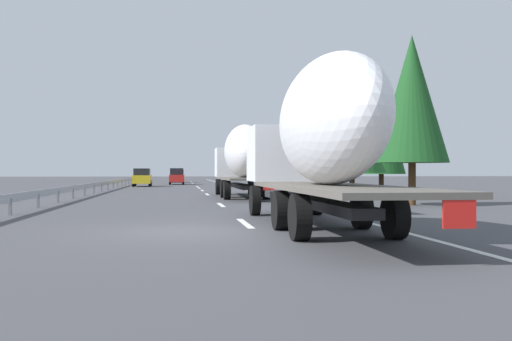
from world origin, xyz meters
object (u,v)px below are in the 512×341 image
object	(u,v)px
truck_lead	(242,157)
car_white_van	(178,176)
truck_trailing	(319,136)
car_red_compact	(177,176)
car_yellow_coupe	(142,177)
road_sign	(248,164)

from	to	relation	value
truck_lead	car_white_van	xyz separation A→B (m)	(48.74, 3.75, -1.51)
truck_trailing	car_white_van	xyz separation A→B (m)	(67.51, 3.75, -1.60)
truck_lead	car_red_compact	bearing A→B (deg)	6.29
truck_lead	car_white_van	size ratio (longest dim) A/B	2.88
truck_trailing	car_red_compact	distance (m)	54.27
car_yellow_coupe	road_sign	world-z (taller)	road_sign
car_red_compact	road_sign	bearing A→B (deg)	-151.97
truck_trailing	road_sign	xyz separation A→B (m)	(40.97, -3.10, -0.19)
car_white_van	road_sign	distance (m)	27.45
truck_trailing	road_sign	size ratio (longest dim) A/B	4.16
car_red_compact	car_yellow_coupe	xyz separation A→B (m)	(-8.75, 3.51, -0.03)
car_red_compact	car_yellow_coupe	bearing A→B (deg)	158.15
car_yellow_coupe	car_red_compact	bearing A→B (deg)	-21.85
car_red_compact	road_sign	xyz separation A→B (m)	(-13.14, -7.00, 1.34)
truck_trailing	car_white_van	distance (m)	67.64
car_red_compact	road_sign	size ratio (longest dim) A/B	1.40
truck_trailing	car_red_compact	size ratio (longest dim) A/B	2.98
car_white_van	car_yellow_coupe	distance (m)	22.46
car_yellow_coupe	car_white_van	bearing A→B (deg)	-9.37
truck_trailing	car_yellow_coupe	size ratio (longest dim) A/B	3.33
truck_lead	truck_trailing	distance (m)	18.78
car_white_van	car_yellow_coupe	world-z (taller)	car_yellow_coupe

